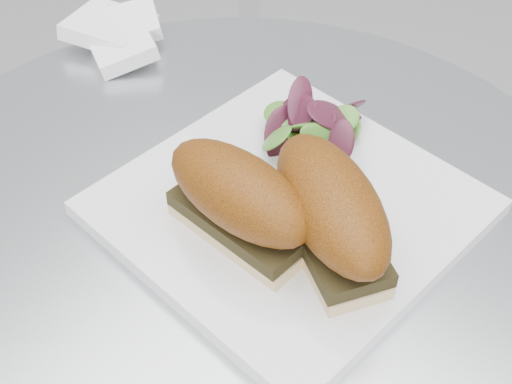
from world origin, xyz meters
TOP-DOWN VIEW (x-y plane):
  - table at (0.00, 0.00)m, footprint 0.70×0.70m
  - plate at (0.03, 0.05)m, footprint 0.32×0.32m
  - sandwich_left at (0.01, -0.01)m, footprint 0.15×0.08m
  - sandwich_right at (0.08, 0.02)m, footprint 0.17×0.15m
  - salad at (0.01, 0.13)m, footprint 0.11×0.11m
  - napkin at (-0.28, 0.14)m, footprint 0.12×0.12m

SIDE VIEW (x-z plane):
  - table at x=0.00m, z-range 0.12..0.85m
  - plate at x=0.03m, z-range 0.73..0.75m
  - napkin at x=-0.28m, z-range 0.73..0.75m
  - salad at x=0.01m, z-range 0.75..0.80m
  - sandwich_left at x=0.01m, z-range 0.75..0.83m
  - sandwich_right at x=0.08m, z-range 0.75..0.83m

